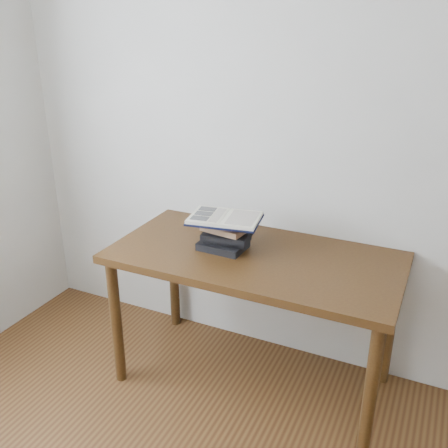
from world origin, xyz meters
The scene contains 4 objects.
room_shell centered at (-0.08, 0.01, 1.63)m, with size 3.54×3.54×2.62m.
desk centered at (-0.11, 1.38, 0.69)m, with size 1.46×0.73×0.78m.
book_stack centered at (-0.28, 1.38, 0.86)m, with size 0.27×0.21×0.15m.
open_book centered at (-0.28, 1.38, 0.95)m, with size 0.39×0.30×0.03m.
Camera 1 is at (0.71, -0.74, 1.88)m, focal length 40.00 mm.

